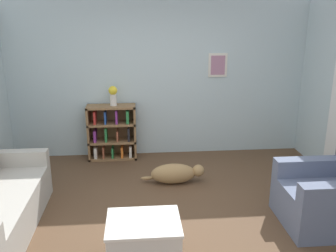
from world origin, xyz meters
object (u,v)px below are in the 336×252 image
(recliner_chair, at_px, (331,195))
(vase, at_px, (113,95))
(bookshelf, at_px, (112,133))
(dog, at_px, (175,173))
(coffee_table, at_px, (144,241))

(recliner_chair, relative_size, vase, 3.24)
(bookshelf, relative_size, dog, 0.99)
(coffee_table, relative_size, dog, 0.77)
(coffee_table, height_order, dog, coffee_table)
(coffee_table, xyz_separation_m, dog, (0.50, 1.79, -0.10))
(bookshelf, xyz_separation_m, recliner_chair, (2.66, -2.32, -0.09))
(recliner_chair, distance_m, dog, 2.11)
(coffee_table, distance_m, dog, 1.86)
(dog, bearing_deg, bookshelf, 131.42)
(recliner_chair, xyz_separation_m, dog, (-1.70, 1.23, -0.21))
(bookshelf, xyz_separation_m, dog, (0.96, -1.09, -0.30))
(coffee_table, height_order, vase, vase)
(bookshelf, height_order, recliner_chair, recliner_chair)
(coffee_table, relative_size, vase, 2.21)
(bookshelf, height_order, coffee_table, bookshelf)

